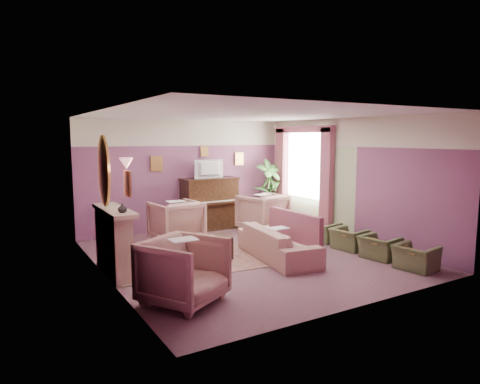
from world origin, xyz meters
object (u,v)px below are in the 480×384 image
coffee_table (205,249)px  side_table (269,210)px  floral_armchair_front (184,268)px  olive_chair_d (323,229)px  sofa (278,237)px  floral_armchair_left (176,219)px  television (210,167)px  floral_armchair_right (263,211)px  olive_chair_c (349,236)px  olive_chair_a (416,254)px  piano (210,204)px  olive_chair_b (380,244)px

coffee_table → side_table: (3.21, 2.50, 0.12)m
floral_armchair_front → olive_chair_d: bearing=23.2°
sofa → floral_armchair_left: (-1.20, 2.27, 0.10)m
television → floral_armchair_left: bearing=-147.4°
floral_armchair_right → olive_chair_c: (0.58, -2.43, -0.23)m
television → olive_chair_a: size_ratio=1.16×
olive_chair_a → olive_chair_c: same height
piano → side_table: size_ratio=2.00×
floral_armchair_left → olive_chair_c: bearing=-40.5°
floral_armchair_front → olive_chair_c: floral_armchair_front is taller
television → floral_armchair_front: size_ratio=0.76×
olive_chair_d → olive_chair_a: bearing=-90.0°
piano → olive_chair_b: piano is taller
floral_armchair_left → olive_chair_a: floral_armchair_left is taller
floral_armchair_front → olive_chair_b: (4.18, 0.15, -0.23)m
coffee_table → olive_chair_c: size_ratio=1.45×
floral_armchair_right → olive_chair_a: 4.12m
piano → television: size_ratio=1.75×
floral_armchair_right → floral_armchair_front: same height
piano → olive_chair_a: (1.61, -4.98, -0.35)m
floral_armchair_left → olive_chair_c: size_ratio=1.52×
coffee_table → olive_chair_a: olive_chair_a is taller
television → olive_chair_c: television is taller
coffee_table → side_table: side_table is taller
television → coffee_table: bearing=-119.1°
olive_chair_c → side_table: size_ratio=0.99×
olive_chair_c → floral_armchair_right: bearing=103.3°
sofa → floral_armchair_right: floral_armchair_right is taller
television → floral_armchair_front: bearing=-121.1°
sofa → side_table: sofa is taller
television → coffee_table: size_ratio=0.80×
piano → floral_armchair_front: bearing=-120.8°
olive_chair_a → piano: bearing=107.9°
olive_chair_b → olive_chair_a: bearing=-90.0°
coffee_table → floral_armchair_right: 2.94m
floral_armchair_front → piano: bearing=59.2°
piano → olive_chair_c: piano is taller
olive_chair_d → sofa: bearing=-160.1°
floral_armchair_right → olive_chair_b: bearing=-80.0°
television → coffee_table: (-1.38, -2.49, -1.38)m
piano → television: bearing=-90.0°
floral_armchair_left → olive_chair_b: floral_armchair_left is taller
sofa → olive_chair_b: size_ratio=3.07×
floral_armchair_left → floral_armchair_front: same height
sofa → floral_armchair_front: 2.75m
piano → floral_armchair_left: bearing=-145.9°
television → olive_chair_a: bearing=-71.9°
sofa → floral_armchair_front: bearing=-154.7°
olive_chair_a → floral_armchair_right: bearing=98.0°
coffee_table → olive_chair_a: 3.86m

